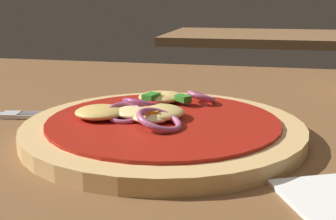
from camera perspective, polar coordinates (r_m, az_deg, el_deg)
dining_table at (r=0.38m, az=-5.10°, el=-6.57°), size 1.36×0.93×0.03m
pizza at (r=0.40m, az=-0.92°, el=-2.05°), size 0.25×0.25×0.03m
background_table at (r=1.60m, az=15.77°, el=9.15°), size 0.86×0.49×0.03m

